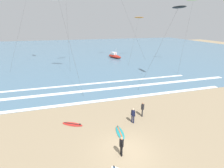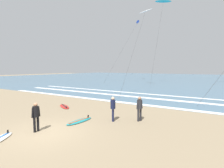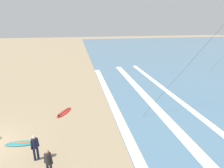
{
  "view_description": "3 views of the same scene",
  "coord_description": "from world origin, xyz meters",
  "px_view_note": "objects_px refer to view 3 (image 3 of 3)",
  "views": [
    {
      "loc": [
        -3.88,
        -9.54,
        9.31
      ],
      "look_at": [
        1.02,
        7.81,
        2.77
      ],
      "focal_mm": 26.67,
      "sensor_mm": 36.0,
      "label": 1
    },
    {
      "loc": [
        7.91,
        -5.93,
        3.45
      ],
      "look_at": [
        -0.41,
        7.46,
        2.01
      ],
      "focal_mm": 28.51,
      "sensor_mm": 36.0,
      "label": 2
    },
    {
      "loc": [
        12.08,
        6.27,
        7.79
      ],
      "look_at": [
        -1.61,
        8.82,
        3.15
      ],
      "focal_mm": 31.36,
      "sensor_mm": 36.0,
      "label": 3
    }
  ],
  "objects_px": {
    "surfer_background_far": "(48,161)",
    "surfboard_near_water": "(64,112)",
    "surfer_mid_group": "(35,145)",
    "surfboard_left_pile": "(21,143)"
  },
  "relations": [
    {
      "from": "surfer_background_far",
      "to": "surfer_mid_group",
      "type": "relative_size",
      "value": 1.0
    },
    {
      "from": "surfer_background_far",
      "to": "surfer_mid_group",
      "type": "xyz_separation_m",
      "value": [
        -1.46,
        -0.91,
        0.0
      ]
    },
    {
      "from": "surfer_mid_group",
      "to": "surfer_background_far",
      "type": "bearing_deg",
      "value": 31.83
    },
    {
      "from": "surfer_background_far",
      "to": "surfboard_left_pile",
      "type": "distance_m",
      "value": 3.98
    },
    {
      "from": "surfboard_left_pile",
      "to": "surfboard_near_water",
      "type": "relative_size",
      "value": 1.01
    },
    {
      "from": "surfer_mid_group",
      "to": "surfboard_near_water",
      "type": "distance_m",
      "value": 6.04
    },
    {
      "from": "surfer_background_far",
      "to": "surfboard_left_pile",
      "type": "relative_size",
      "value": 0.75
    },
    {
      "from": "surfboard_near_water",
      "to": "surfer_background_far",
      "type": "bearing_deg",
      "value": -2.94
    },
    {
      "from": "surfer_mid_group",
      "to": "surfboard_left_pile",
      "type": "relative_size",
      "value": 0.75
    },
    {
      "from": "surfer_background_far",
      "to": "surfboard_near_water",
      "type": "xyz_separation_m",
      "value": [
        -7.29,
        0.37,
        -0.91
      ]
    }
  ]
}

